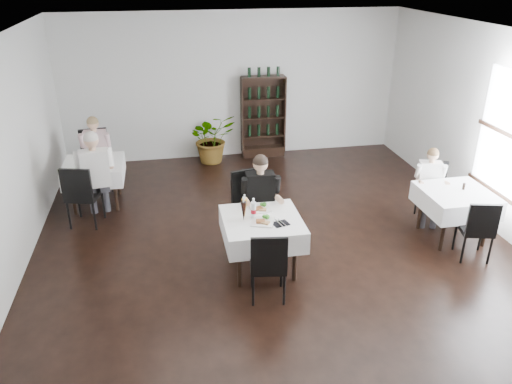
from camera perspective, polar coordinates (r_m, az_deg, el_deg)
The scene contains 23 objects.
room_shell at distance 6.33m, azimuth 3.39°, elevation 3.04°, with size 9.00×9.00×9.00m.
wine_shelf at distance 10.65m, azimuth 0.83°, elevation 8.49°, with size 0.90×0.28×1.75m.
main_table at distance 6.65m, azimuth 0.69°, elevation -4.18°, with size 1.03×1.03×0.77m.
left_table at distance 8.89m, azimuth -18.01°, elevation 2.30°, with size 0.98×0.98×0.77m.
right_table at distance 7.98m, azimuth 21.84°, elevation -0.89°, with size 0.98×0.98×0.77m.
potted_tree at distance 10.44m, azimuth -5.05°, elevation 6.17°, with size 0.94×0.81×1.04m, color #275C1F.
main_chair_far at distance 7.20m, azimuth -0.39°, elevation -1.42°, with size 0.64×0.64×1.16m.
main_chair_near at distance 6.08m, azimuth 1.42°, elevation -8.05°, with size 0.50×0.50×0.96m.
left_chair_far at distance 9.60m, azimuth -17.85°, elevation 4.00°, with size 0.56×0.56×1.09m.
left_chair_near at distance 8.20m, azimuth -19.35°, elevation -0.05°, with size 0.57×0.58×1.03m.
right_chair_far at distance 8.50m, azimuth 19.47°, elevation 0.49°, with size 0.56×0.56×0.96m.
right_chair_near at distance 7.54m, azimuth 24.03°, elevation -3.63°, with size 0.51×0.51×0.92m.
diner_main at distance 7.00m, azimuth 0.58°, elevation -0.58°, with size 0.56×0.56×1.45m.
diner_left_far at distance 9.34m, azimuth -17.85°, elevation 4.65°, with size 0.53×0.53×1.40m.
diner_left_near at distance 8.21m, azimuth -17.90°, elevation 2.48°, with size 0.62×0.64×1.53m.
diner_right_far at distance 8.32m, azimuth 19.26°, elevation 1.28°, with size 0.51×0.55×1.23m.
plate_far at distance 6.80m, azimuth 0.55°, elevation -1.87°, with size 0.28×0.28×0.08m.
plate_near at distance 6.47m, azimuth 0.83°, elevation -3.34°, with size 0.36×0.36×0.09m.
pilsner_dark at distance 6.46m, azimuth -1.43°, elevation -2.19°, with size 0.08×0.08×0.34m.
pilsner_lager at distance 6.54m, azimuth -1.31°, elevation -1.87°, with size 0.08×0.08×0.34m.
coke_bottle at distance 6.54m, azimuth -0.29°, elevation -2.08°, with size 0.07×0.07×0.29m.
napkin_cutlery at distance 6.45m, azimuth 2.84°, elevation -3.61°, with size 0.24×0.22×0.02m.
pepper_mill at distance 8.01m, azimuth 22.66°, elevation 0.60°, with size 0.04×0.04×0.10m, color black.
Camera 1 is at (-1.47, -5.69, 3.85)m, focal length 35.00 mm.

